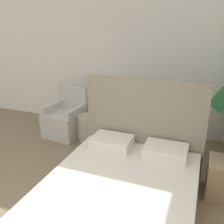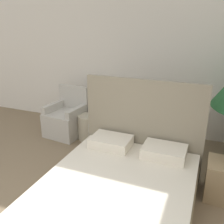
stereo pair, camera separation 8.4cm
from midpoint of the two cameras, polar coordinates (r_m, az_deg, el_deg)
The scene contains 5 objects.
wall_back at distance 4.86m, azimuth 7.06°, elevation 12.19°, with size 10.00×0.06×2.90m.
bed at distance 3.03m, azimuth 2.50°, elevation -17.33°, with size 1.70×2.08×1.38m.
armchair_near_window_left at distance 4.91m, azimuth -9.95°, elevation -1.94°, with size 0.72×0.71×0.92m.
armchair_near_window_right at distance 4.50m, azimuth 0.76°, elevation -3.75°, with size 0.71×0.70×0.92m.
side_table at distance 4.69m, azimuth -4.91°, elevation -3.46°, with size 0.39×0.39×0.47m.
Camera 2 is at (1.32, -0.96, 2.11)m, focal length 40.00 mm.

